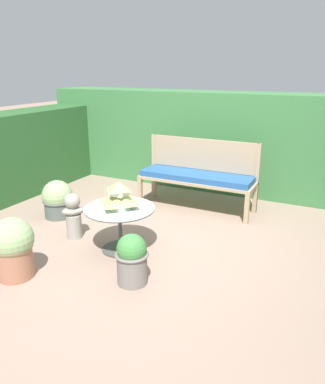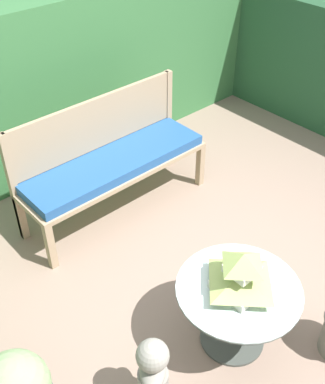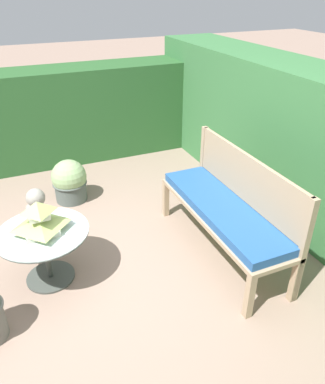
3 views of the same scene
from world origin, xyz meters
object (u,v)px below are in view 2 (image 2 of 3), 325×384
(pagoda_birdhouse, at_px, (241,274))
(garden_bust, at_px, (153,374))
(patio_table, at_px, (237,300))
(garden_bench, at_px, (115,166))

(pagoda_birdhouse, distance_m, garden_bust, 0.77)
(patio_table, height_order, pagoda_birdhouse, pagoda_birdhouse)
(garden_bench, relative_size, garden_bust, 2.97)
(garden_bench, distance_m, patio_table, 1.64)
(patio_table, bearing_deg, pagoda_birdhouse, -90.00)
(patio_table, distance_m, pagoda_birdhouse, 0.23)
(garden_bench, xyz_separation_m, patio_table, (-0.27, -1.62, -0.05))
(garden_bench, relative_size, pagoda_birdhouse, 4.53)
(patio_table, height_order, garden_bust, garden_bust)
(patio_table, bearing_deg, garden_bust, 178.13)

